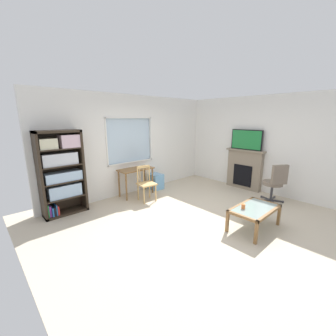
{
  "coord_description": "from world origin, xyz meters",
  "views": [
    {
      "loc": [
        -3.4,
        -2.75,
        2.09
      ],
      "look_at": [
        -0.12,
        0.78,
        0.96
      ],
      "focal_mm": 22.89,
      "sensor_mm": 36.0,
      "label": 1
    }
  ],
  "objects_px": {
    "coffee_table": "(255,210)",
    "fireplace": "(244,169)",
    "bookshelf": "(61,171)",
    "sippy_cup": "(243,206)",
    "tv": "(246,140)",
    "office_chair": "(275,181)",
    "desk_under_window": "(136,173)",
    "plastic_drawer_unit": "(156,181)",
    "wooden_chair": "(146,183)"
  },
  "relations": [
    {
      "from": "bookshelf",
      "to": "wooden_chair",
      "type": "relative_size",
      "value": 2.05
    },
    {
      "from": "bookshelf",
      "to": "tv",
      "type": "relative_size",
      "value": 1.99
    },
    {
      "from": "office_chair",
      "to": "bookshelf",
      "type": "bearing_deg",
      "value": 144.32
    },
    {
      "from": "plastic_drawer_unit",
      "to": "bookshelf",
      "type": "bearing_deg",
      "value": 178.73
    },
    {
      "from": "fireplace",
      "to": "sippy_cup",
      "type": "height_order",
      "value": "fireplace"
    },
    {
      "from": "sippy_cup",
      "to": "office_chair",
      "type": "bearing_deg",
      "value": 4.58
    },
    {
      "from": "plastic_drawer_unit",
      "to": "tv",
      "type": "bearing_deg",
      "value": -41.92
    },
    {
      "from": "coffee_table",
      "to": "bookshelf",
      "type": "bearing_deg",
      "value": 127.3
    },
    {
      "from": "desk_under_window",
      "to": "wooden_chair",
      "type": "xyz_separation_m",
      "value": [
        -0.05,
        -0.51,
        -0.16
      ]
    },
    {
      "from": "coffee_table",
      "to": "wooden_chair",
      "type": "bearing_deg",
      "value": 103.98
    },
    {
      "from": "coffee_table",
      "to": "sippy_cup",
      "type": "relative_size",
      "value": 11.45
    },
    {
      "from": "office_chair",
      "to": "sippy_cup",
      "type": "height_order",
      "value": "office_chair"
    },
    {
      "from": "coffee_table",
      "to": "sippy_cup",
      "type": "distance_m",
      "value": 0.27
    },
    {
      "from": "wooden_chair",
      "to": "office_chair",
      "type": "bearing_deg",
      "value": -45.33
    },
    {
      "from": "bookshelf",
      "to": "fireplace",
      "type": "xyz_separation_m",
      "value": [
        4.57,
        -1.83,
        -0.39
      ]
    },
    {
      "from": "tv",
      "to": "coffee_table",
      "type": "height_order",
      "value": "tv"
    },
    {
      "from": "plastic_drawer_unit",
      "to": "fireplace",
      "type": "distance_m",
      "value": 2.7
    },
    {
      "from": "bookshelf",
      "to": "plastic_drawer_unit",
      "type": "xyz_separation_m",
      "value": [
        2.58,
        -0.06,
        -0.76
      ]
    },
    {
      "from": "office_chair",
      "to": "coffee_table",
      "type": "xyz_separation_m",
      "value": [
        -1.63,
        -0.28,
        -0.18
      ]
    },
    {
      "from": "fireplace",
      "to": "office_chair",
      "type": "bearing_deg",
      "value": -114.63
    },
    {
      "from": "coffee_table",
      "to": "sippy_cup",
      "type": "height_order",
      "value": "sippy_cup"
    },
    {
      "from": "desk_under_window",
      "to": "coffee_table",
      "type": "bearing_deg",
      "value": -79.13
    },
    {
      "from": "fireplace",
      "to": "office_chair",
      "type": "distance_m",
      "value": 1.2
    },
    {
      "from": "plastic_drawer_unit",
      "to": "sippy_cup",
      "type": "xyz_separation_m",
      "value": [
        -0.35,
        -3.02,
        0.25
      ]
    },
    {
      "from": "wooden_chair",
      "to": "plastic_drawer_unit",
      "type": "relative_size",
      "value": 1.99
    },
    {
      "from": "plastic_drawer_unit",
      "to": "coffee_table",
      "type": "relative_size",
      "value": 0.44
    },
    {
      "from": "coffee_table",
      "to": "fireplace",
      "type": "bearing_deg",
      "value": 32.65
    },
    {
      "from": "tv",
      "to": "office_chair",
      "type": "xyz_separation_m",
      "value": [
        -0.48,
        -1.09,
        -0.92
      ]
    },
    {
      "from": "desk_under_window",
      "to": "office_chair",
      "type": "bearing_deg",
      "value": -51.66
    },
    {
      "from": "bookshelf",
      "to": "plastic_drawer_unit",
      "type": "relative_size",
      "value": 4.08
    },
    {
      "from": "plastic_drawer_unit",
      "to": "sippy_cup",
      "type": "distance_m",
      "value": 3.05
    },
    {
      "from": "fireplace",
      "to": "office_chair",
      "type": "xyz_separation_m",
      "value": [
        -0.5,
        -1.09,
        -0.04
      ]
    },
    {
      "from": "plastic_drawer_unit",
      "to": "office_chair",
      "type": "xyz_separation_m",
      "value": [
        1.5,
        -2.87,
        0.33
      ]
    },
    {
      "from": "plastic_drawer_unit",
      "to": "tv",
      "type": "distance_m",
      "value": 2.94
    },
    {
      "from": "bookshelf",
      "to": "tv",
      "type": "height_order",
      "value": "bookshelf"
    },
    {
      "from": "tv",
      "to": "sippy_cup",
      "type": "bearing_deg",
      "value": -152.0
    },
    {
      "from": "bookshelf",
      "to": "office_chair",
      "type": "relative_size",
      "value": 1.85
    },
    {
      "from": "fireplace",
      "to": "bookshelf",
      "type": "bearing_deg",
      "value": 158.16
    },
    {
      "from": "desk_under_window",
      "to": "plastic_drawer_unit",
      "type": "bearing_deg",
      "value": 3.9
    },
    {
      "from": "desk_under_window",
      "to": "coffee_table",
      "type": "distance_m",
      "value": 3.16
    },
    {
      "from": "bookshelf",
      "to": "coffee_table",
      "type": "relative_size",
      "value": 1.79
    },
    {
      "from": "wooden_chair",
      "to": "plastic_drawer_unit",
      "type": "xyz_separation_m",
      "value": [
        0.78,
        0.56,
        -0.24
      ]
    },
    {
      "from": "fireplace",
      "to": "tv",
      "type": "distance_m",
      "value": 0.88
    },
    {
      "from": "bookshelf",
      "to": "coffee_table",
      "type": "xyz_separation_m",
      "value": [
        2.44,
        -3.2,
        -0.62
      ]
    },
    {
      "from": "bookshelf",
      "to": "coffee_table",
      "type": "bearing_deg",
      "value": -52.7
    },
    {
      "from": "coffee_table",
      "to": "sippy_cup",
      "type": "bearing_deg",
      "value": 149.28
    },
    {
      "from": "office_chair",
      "to": "desk_under_window",
      "type": "bearing_deg",
      "value": 128.34
    },
    {
      "from": "office_chair",
      "to": "tv",
      "type": "bearing_deg",
      "value": 66.16
    },
    {
      "from": "sippy_cup",
      "to": "bookshelf",
      "type": "bearing_deg",
      "value": 125.88
    },
    {
      "from": "desk_under_window",
      "to": "tv",
      "type": "relative_size",
      "value": 1.03
    }
  ]
}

